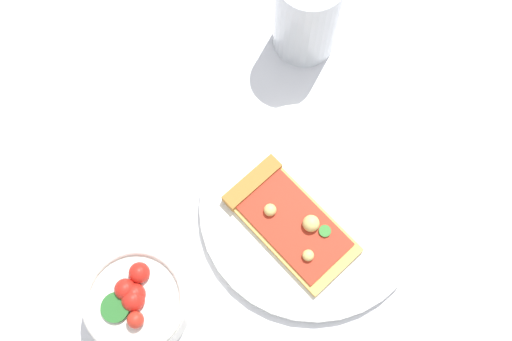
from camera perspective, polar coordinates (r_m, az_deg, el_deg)
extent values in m
plane|color=silver|center=(0.76, 5.80, -4.89)|extent=(2.40, 2.40, 0.00)
cylinder|color=silver|center=(0.75, 5.11, -3.41)|extent=(0.27, 0.27, 0.01)
cube|color=#E5B256|center=(0.73, 3.29, -4.93)|extent=(0.12, 0.17, 0.01)
cube|color=#B77A33|center=(0.74, -0.35, -1.12)|extent=(0.08, 0.04, 0.01)
cube|color=#B22D19|center=(0.73, 3.32, -4.82)|extent=(0.10, 0.15, 0.00)
sphere|color=#EAD172|center=(0.72, 4.78, -7.72)|extent=(0.01, 0.01, 0.01)
sphere|color=#EAD172|center=(0.72, 5.04, -4.83)|extent=(0.02, 0.02, 0.02)
cylinder|color=#388433|center=(0.73, 6.30, -5.51)|extent=(0.01, 0.01, 0.00)
sphere|color=#EAD172|center=(0.73, 1.30, -3.62)|extent=(0.01, 0.01, 0.01)
cylinder|color=white|center=(0.72, -10.65, -11.80)|extent=(0.11, 0.11, 0.05)
torus|color=white|center=(0.69, -11.07, -11.50)|extent=(0.11, 0.11, 0.01)
sphere|color=red|center=(0.69, -11.00, -11.02)|extent=(0.02, 0.02, 0.02)
sphere|color=red|center=(0.69, -11.13, -11.52)|extent=(0.03, 0.03, 0.03)
sphere|color=red|center=(0.69, -10.60, -9.15)|extent=(0.02, 0.02, 0.02)
sphere|color=red|center=(0.69, -11.85, -10.56)|extent=(0.02, 0.02, 0.02)
sphere|color=red|center=(0.69, -11.12, -11.50)|extent=(0.02, 0.02, 0.02)
sphere|color=red|center=(0.68, -10.94, -13.23)|extent=(0.02, 0.02, 0.02)
cylinder|color=#2D722D|center=(0.69, -12.70, -12.10)|extent=(0.05, 0.05, 0.01)
cylinder|color=silver|center=(0.80, 4.71, 14.16)|extent=(0.08, 0.08, 0.13)
cylinder|color=black|center=(0.80, 4.66, 13.81)|extent=(0.07, 0.07, 0.11)
cube|color=white|center=(0.76, 4.17, 14.84)|extent=(0.02, 0.02, 0.02)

